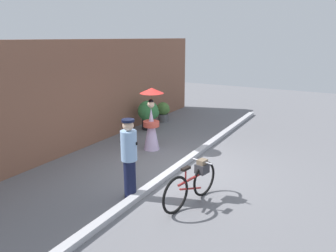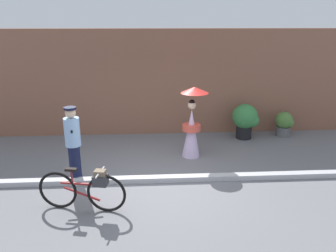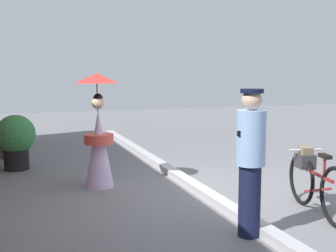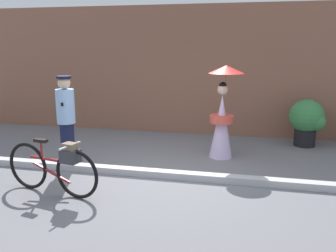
{
  "view_description": "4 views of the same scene",
  "coord_description": "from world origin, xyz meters",
  "views": [
    {
      "loc": [
        -6.88,
        -3.63,
        3.34
      ],
      "look_at": [
        0.15,
        0.37,
        1.09
      ],
      "focal_mm": 34.22,
      "sensor_mm": 36.0,
      "label": 1
    },
    {
      "loc": [
        -0.15,
        -6.7,
        3.49
      ],
      "look_at": [
        0.28,
        0.25,
        1.24
      ],
      "focal_mm": 34.86,
      "sensor_mm": 36.0,
      "label": 2
    },
    {
      "loc": [
        -6.22,
        2.73,
        1.93
      ],
      "look_at": [
        -0.19,
        0.61,
        1.13
      ],
      "focal_mm": 47.01,
      "sensor_mm": 36.0,
      "label": 3
    },
    {
      "loc": [
        1.51,
        -5.91,
        2.28
      ],
      "look_at": [
        0.06,
        0.51,
        0.82
      ],
      "focal_mm": 38.82,
      "sensor_mm": 36.0,
      "label": 4
    }
  ],
  "objects": [
    {
      "name": "potted_plant_by_door",
      "position": [
        4.12,
        2.85,
        0.42
      ],
      "size": [
        0.55,
        0.53,
        0.79
      ],
      "color": "#59595B",
      "rests_on": "ground_plane"
    },
    {
      "name": "sidewalk_curb",
      "position": [
        0.0,
        0.0,
        0.06
      ],
      "size": [
        14.0,
        0.2,
        0.12
      ],
      "primitive_type": "cube",
      "color": "#B2B2B7",
      "rests_on": "ground_plane"
    },
    {
      "name": "person_officer",
      "position": [
        -1.83,
        0.18,
        0.93
      ],
      "size": [
        0.34,
        0.38,
        1.74
      ],
      "color": "#141938",
      "rests_on": "ground_plane"
    },
    {
      "name": "ground_plane",
      "position": [
        0.0,
        0.0,
        0.0
      ],
      "size": [
        30.0,
        30.0,
        0.0
      ],
      "primitive_type": "plane",
      "color": "slate"
    },
    {
      "name": "person_with_parasol",
      "position": [
        0.99,
        1.43,
        0.91
      ],
      "size": [
        0.72,
        0.72,
        1.9
      ],
      "color": "silver",
      "rests_on": "ground_plane"
    },
    {
      "name": "bicycle_near_officer",
      "position": [
        -1.38,
        -1.09,
        0.45
      ],
      "size": [
        1.71,
        0.51,
        0.86
      ],
      "color": "black",
      "rests_on": "ground_plane"
    },
    {
      "name": "potted_plant_small",
      "position": [
        2.83,
        2.72,
        0.62
      ],
      "size": [
        0.79,
        0.77,
        1.09
      ],
      "color": "black",
      "rests_on": "ground_plane"
    }
  ]
}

